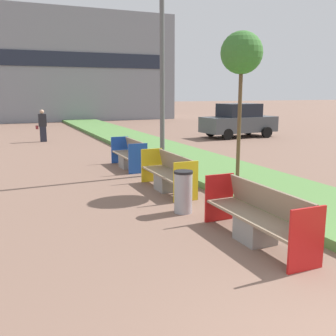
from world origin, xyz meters
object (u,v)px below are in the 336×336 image
at_px(street_lamp_post, 162,14).
at_px(parked_car_distant, 239,121).
at_px(bench_yellow_frame, 169,176).
at_px(bench_red_frame, 258,220).
at_px(pedestrian_walking, 43,126).
at_px(litter_bin, 183,192).
at_px(bench_blue_frame, 129,157).
at_px(sapling_tree_near, 242,55).

distance_m(street_lamp_post, parked_car_distant, 11.50).
xyz_separation_m(bench_yellow_frame, parked_car_distant, (8.33, 9.55, 0.54)).
height_order(bench_red_frame, pedestrian_walking, pedestrian_walking).
bearing_deg(parked_car_distant, litter_bin, -131.85).
xyz_separation_m(pedestrian_walking, parked_car_distant, (10.28, -2.15, 0.09)).
bearing_deg(litter_bin, street_lamp_post, 74.15).
distance_m(bench_yellow_frame, bench_blue_frame, 3.34).
bearing_deg(sapling_tree_near, litter_bin, -146.69).
xyz_separation_m(bench_blue_frame, pedestrian_walking, (-1.95, 8.36, 0.45)).
bearing_deg(bench_blue_frame, bench_red_frame, -89.96).
distance_m(bench_red_frame, pedestrian_walking, 15.67).
bearing_deg(litter_bin, pedestrian_walking, 96.23).
bearing_deg(litter_bin, bench_blue_frame, 84.93).
bearing_deg(bench_red_frame, bench_blue_frame, 90.04).
bearing_deg(parked_car_distant, bench_yellow_frame, -135.36).
bearing_deg(sapling_tree_near, bench_yellow_frame, 169.68).
bearing_deg(sapling_tree_near, parked_car_distant, 56.83).
relative_size(bench_red_frame, parked_car_distant, 0.57).
bearing_deg(bench_red_frame, bench_yellow_frame, 90.03).
relative_size(sapling_tree_near, parked_car_distant, 0.93).
xyz_separation_m(bench_red_frame, bench_yellow_frame, (-0.00, 3.85, -0.01)).
bearing_deg(pedestrian_walking, litter_bin, -83.77).
bearing_deg(bench_blue_frame, parked_car_distant, 36.68).
bearing_deg(litter_bin, sapling_tree_near, 33.31).
height_order(bench_red_frame, bench_yellow_frame, same).
bearing_deg(parked_car_distant, street_lamp_post, -139.57).
distance_m(bench_yellow_frame, pedestrian_walking, 11.87).
xyz_separation_m(street_lamp_post, pedestrian_walking, (-2.56, 9.79, -3.89)).
xyz_separation_m(bench_red_frame, sapling_tree_near, (1.87, 3.51, 3.06)).
distance_m(bench_red_frame, bench_blue_frame, 7.18).
relative_size(litter_bin, street_lamp_post, 0.10).
xyz_separation_m(bench_yellow_frame, street_lamp_post, (0.61, 1.91, 4.34)).
bearing_deg(bench_red_frame, sapling_tree_near, 61.92).
xyz_separation_m(street_lamp_post, sapling_tree_near, (1.26, -2.25, -1.27)).
xyz_separation_m(litter_bin, street_lamp_post, (1.08, 3.79, 4.26)).
xyz_separation_m(bench_blue_frame, litter_bin, (-0.46, -5.21, 0.08)).
bearing_deg(street_lamp_post, bench_red_frame, -96.03).
height_order(bench_yellow_frame, bench_blue_frame, same).
height_order(bench_blue_frame, pedestrian_walking, pedestrian_walking).
bearing_deg(street_lamp_post, bench_blue_frame, 113.25).
distance_m(bench_red_frame, sapling_tree_near, 5.02).
relative_size(bench_blue_frame, street_lamp_post, 0.24).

